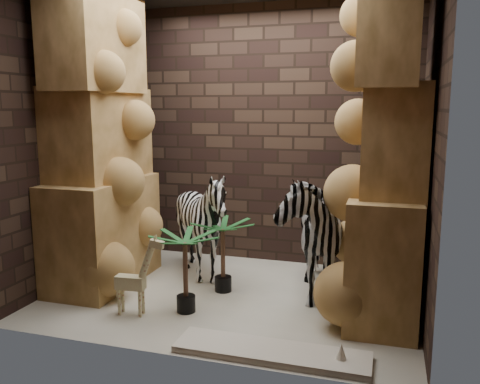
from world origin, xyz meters
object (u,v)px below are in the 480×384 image
(palm_front, at_px, (223,256))
(palm_back, at_px, (185,272))
(surfboard, at_px, (271,352))
(zebra_right, at_px, (307,222))
(zebra_left, at_px, (202,230))
(giraffe_toy, at_px, (130,274))

(palm_front, height_order, palm_back, palm_back)
(palm_front, bearing_deg, surfboard, -56.06)
(zebra_right, height_order, surfboard, zebra_right)
(zebra_left, relative_size, palm_front, 1.62)
(zebra_left, bearing_deg, zebra_right, -2.71)
(palm_back, height_order, surfboard, palm_back)
(zebra_left, bearing_deg, giraffe_toy, -101.10)
(surfboard, bearing_deg, palm_back, 148.88)
(giraffe_toy, bearing_deg, zebra_right, 28.86)
(zebra_right, xyz_separation_m, palm_back, (-0.97, -0.75, -0.36))
(giraffe_toy, xyz_separation_m, palm_front, (0.60, 0.78, -0.01))
(palm_front, bearing_deg, giraffe_toy, -127.63)
(giraffe_toy, distance_m, palm_back, 0.49)
(zebra_left, distance_m, giraffe_toy, 1.11)
(giraffe_toy, relative_size, palm_front, 1.03)
(zebra_right, bearing_deg, palm_back, -155.82)
(zebra_right, relative_size, giraffe_toy, 1.94)
(zebra_left, bearing_deg, palm_front, -37.55)
(giraffe_toy, bearing_deg, surfboard, -19.69)
(zebra_right, height_order, giraffe_toy, zebra_right)
(surfboard, bearing_deg, zebra_right, 88.26)
(palm_front, height_order, surfboard, palm_front)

